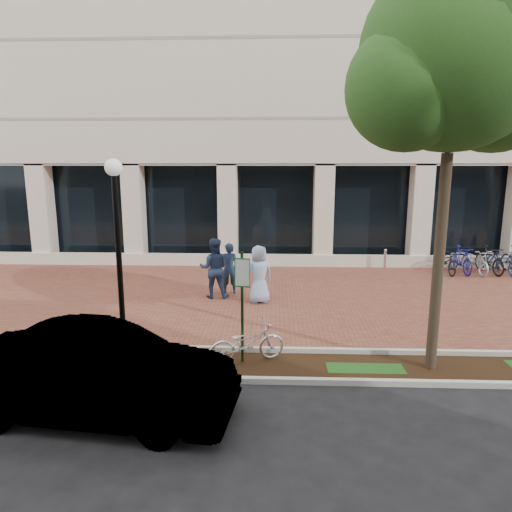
{
  "coord_description": "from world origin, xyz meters",
  "views": [
    {
      "loc": [
        -0.05,
        -14.26,
        4.21
      ],
      "look_at": [
        -0.59,
        -0.8,
        1.49
      ],
      "focal_mm": 32.0,
      "sensor_mm": 36.0,
      "label": 1
    }
  ],
  "objects_px": {
    "pedestrian_mid": "(214,268)",
    "bike_rack_cluster": "(482,261)",
    "street_tree": "(457,68)",
    "pedestrian_right": "(259,274)",
    "parking_sign": "(242,293)",
    "lamppost": "(118,249)",
    "bollard": "(385,259)",
    "pedestrian_left": "(229,268)",
    "sedan_near_curb": "(97,374)",
    "locked_bicycle": "(247,343)"
  },
  "relations": [
    {
      "from": "lamppost",
      "to": "bollard",
      "type": "relative_size",
      "value": 4.99
    },
    {
      "from": "pedestrian_left",
      "to": "bike_rack_cluster",
      "type": "bearing_deg",
      "value": -165.32
    },
    {
      "from": "street_tree",
      "to": "parking_sign",
      "type": "bearing_deg",
      "value": 178.8
    },
    {
      "from": "street_tree",
      "to": "pedestrian_left",
      "type": "height_order",
      "value": "street_tree"
    },
    {
      "from": "parking_sign",
      "to": "pedestrian_mid",
      "type": "xyz_separation_m",
      "value": [
        -1.24,
        4.86,
        -0.59
      ]
    },
    {
      "from": "pedestrian_mid",
      "to": "parking_sign",
      "type": "bearing_deg",
      "value": 102.84
    },
    {
      "from": "pedestrian_mid",
      "to": "pedestrian_right",
      "type": "distance_m",
      "value": 1.53
    },
    {
      "from": "pedestrian_mid",
      "to": "bollard",
      "type": "relative_size",
      "value": 2.22
    },
    {
      "from": "street_tree",
      "to": "bike_rack_cluster",
      "type": "xyz_separation_m",
      "value": [
        4.76,
        8.66,
        -5.46
      ]
    },
    {
      "from": "bike_rack_cluster",
      "to": "parking_sign",
      "type": "bearing_deg",
      "value": -143.34
    },
    {
      "from": "sedan_near_curb",
      "to": "street_tree",
      "type": "bearing_deg",
      "value": -64.62
    },
    {
      "from": "lamppost",
      "to": "bollard",
      "type": "distance_m",
      "value": 12.0
    },
    {
      "from": "pedestrian_left",
      "to": "locked_bicycle",
      "type": "bearing_deg",
      "value": 95.68
    },
    {
      "from": "locked_bicycle",
      "to": "pedestrian_left",
      "type": "relative_size",
      "value": 0.99
    },
    {
      "from": "parking_sign",
      "to": "bollard",
      "type": "relative_size",
      "value": 2.81
    },
    {
      "from": "street_tree",
      "to": "sedan_near_curb",
      "type": "xyz_separation_m",
      "value": [
        -6.32,
        -2.16,
        -5.21
      ]
    },
    {
      "from": "lamppost",
      "to": "pedestrian_right",
      "type": "distance_m",
      "value": 5.32
    },
    {
      "from": "street_tree",
      "to": "bike_rack_cluster",
      "type": "distance_m",
      "value": 11.29
    },
    {
      "from": "locked_bicycle",
      "to": "sedan_near_curb",
      "type": "xyz_separation_m",
      "value": [
        -2.38,
        -2.25,
        0.32
      ]
    },
    {
      "from": "pedestrian_right",
      "to": "street_tree",
      "type": "bearing_deg",
      "value": 106.72
    },
    {
      "from": "locked_bicycle",
      "to": "pedestrian_right",
      "type": "height_order",
      "value": "pedestrian_right"
    },
    {
      "from": "pedestrian_left",
      "to": "sedan_near_curb",
      "type": "relative_size",
      "value": 0.37
    },
    {
      "from": "lamppost",
      "to": "pedestrian_left",
      "type": "distance_m",
      "value": 5.73
    },
    {
      "from": "parking_sign",
      "to": "bollard",
      "type": "xyz_separation_m",
      "value": [
        5.16,
        9.05,
        -1.11
      ]
    },
    {
      "from": "street_tree",
      "to": "bollard",
      "type": "height_order",
      "value": "street_tree"
    },
    {
      "from": "locked_bicycle",
      "to": "bollard",
      "type": "xyz_separation_m",
      "value": [
        5.07,
        9.03,
        -0.0
      ]
    },
    {
      "from": "street_tree",
      "to": "sedan_near_curb",
      "type": "bearing_deg",
      "value": -161.16
    },
    {
      "from": "parking_sign",
      "to": "lamppost",
      "type": "relative_size",
      "value": 0.56
    },
    {
      "from": "pedestrian_right",
      "to": "sedan_near_curb",
      "type": "relative_size",
      "value": 0.39
    },
    {
      "from": "locked_bicycle",
      "to": "pedestrian_right",
      "type": "xyz_separation_m",
      "value": [
        0.11,
        4.35,
        0.45
      ]
    },
    {
      "from": "pedestrian_mid",
      "to": "bike_rack_cluster",
      "type": "xyz_separation_m",
      "value": [
        10.03,
        3.72,
        -0.45
      ]
    },
    {
      "from": "parking_sign",
      "to": "pedestrian_right",
      "type": "relative_size",
      "value": 1.36
    },
    {
      "from": "locked_bicycle",
      "to": "street_tree",
      "type": "bearing_deg",
      "value": -113.13
    },
    {
      "from": "parking_sign",
      "to": "street_tree",
      "type": "bearing_deg",
      "value": 10.98
    },
    {
      "from": "pedestrian_left",
      "to": "pedestrian_mid",
      "type": "xyz_separation_m",
      "value": [
        -0.44,
        -0.48,
        0.11
      ]
    },
    {
      "from": "bollard",
      "to": "pedestrian_mid",
      "type": "bearing_deg",
      "value": -146.79
    },
    {
      "from": "street_tree",
      "to": "pedestrian_right",
      "type": "relative_size",
      "value": 4.45
    },
    {
      "from": "parking_sign",
      "to": "bike_rack_cluster",
      "type": "distance_m",
      "value": 12.32
    },
    {
      "from": "parking_sign",
      "to": "locked_bicycle",
      "type": "relative_size",
      "value": 1.45
    },
    {
      "from": "locked_bicycle",
      "to": "pedestrian_left",
      "type": "distance_m",
      "value": 5.41
    },
    {
      "from": "sedan_near_curb",
      "to": "parking_sign",
      "type": "bearing_deg",
      "value": -39.06
    },
    {
      "from": "bollard",
      "to": "bike_rack_cluster",
      "type": "bearing_deg",
      "value": -7.49
    },
    {
      "from": "locked_bicycle",
      "to": "sedan_near_curb",
      "type": "height_order",
      "value": "sedan_near_curb"
    },
    {
      "from": "parking_sign",
      "to": "pedestrian_right",
      "type": "distance_m",
      "value": 4.42
    },
    {
      "from": "street_tree",
      "to": "pedestrian_left",
      "type": "relative_size",
      "value": 4.69
    },
    {
      "from": "pedestrian_mid",
      "to": "street_tree",
      "type": "bearing_deg",
      "value": 135.36
    },
    {
      "from": "locked_bicycle",
      "to": "sedan_near_curb",
      "type": "relative_size",
      "value": 0.36
    },
    {
      "from": "street_tree",
      "to": "pedestrian_mid",
      "type": "distance_m",
      "value": 8.79
    },
    {
      "from": "pedestrian_mid",
      "to": "lamppost",
      "type": "bearing_deg",
      "value": 72.09
    },
    {
      "from": "pedestrian_mid",
      "to": "sedan_near_curb",
      "type": "height_order",
      "value": "pedestrian_mid"
    }
  ]
}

